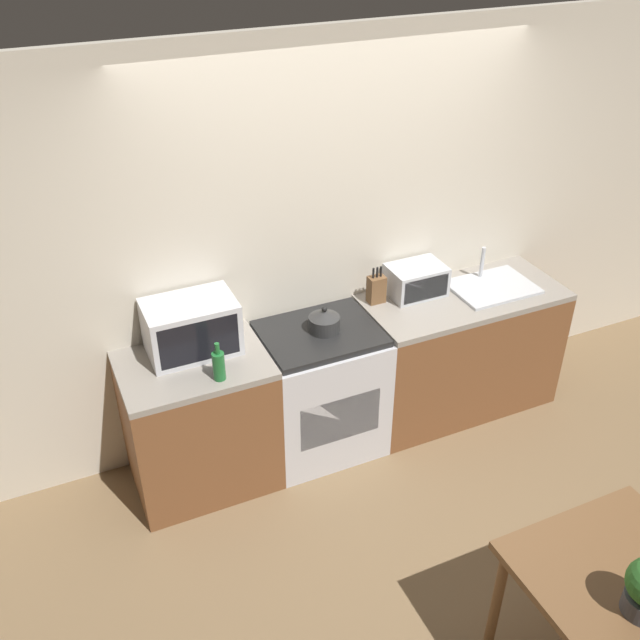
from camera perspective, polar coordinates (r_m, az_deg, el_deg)
name	(u,v)px	position (r m, az deg, el deg)	size (l,w,h in m)	color
ground_plane	(406,503)	(4.55, 6.89, -14.33)	(16.00, 16.00, 0.00)	brown
wall_back	(334,242)	(4.52, 1.16, 6.26)	(10.00, 0.06, 2.60)	beige
counter_left_run	(200,423)	(4.43, -9.59, -8.10)	(0.86, 0.62, 0.90)	brown
counter_right_run	(458,351)	(5.06, 10.95, -2.41)	(1.36, 0.62, 0.90)	brown
stove_range	(320,390)	(4.62, 0.00, -5.58)	(0.74, 0.62, 0.90)	silver
kettle	(324,321)	(4.33, 0.35, -0.05)	(0.19, 0.19, 0.17)	#2D2D2D
microwave	(191,327)	(4.16, -10.25, -0.57)	(0.52, 0.34, 0.33)	silver
bottle	(219,365)	(3.95, -8.11, -3.60)	(0.07, 0.07, 0.24)	#1E662D
knife_block	(376,289)	(4.62, 4.53, 2.49)	(0.11, 0.08, 0.25)	brown
toaster_oven	(416,280)	(4.74, 7.70, 3.18)	(0.37, 0.26, 0.20)	silver
sink_basin	(492,286)	(4.94, 13.59, 2.67)	(0.55, 0.41, 0.24)	silver
dining_table	(619,591)	(3.55, 22.83, -19.38)	(0.83, 0.79, 0.75)	brown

